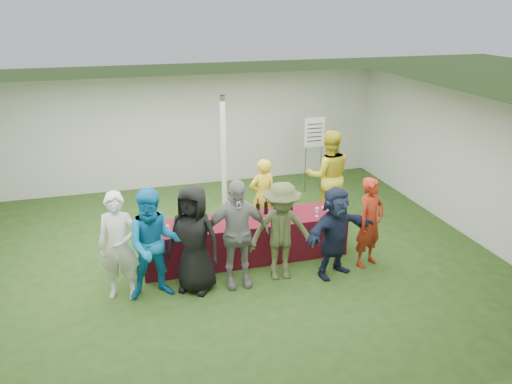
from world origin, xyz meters
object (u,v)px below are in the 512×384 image
object	(u,v)px
wine_list_sign	(314,138)
customer_5	(335,232)
serving_table	(245,239)
customer_4	(281,232)
customer_2	(194,239)
customer_6	(370,222)
customer_3	(236,234)
staff_pourer	(263,196)
customer_1	(155,244)
dump_bucket	(335,210)
staff_back	(328,176)
customer_0	(119,246)

from	to	relation	value
wine_list_sign	customer_5	bearing A→B (deg)	-106.85
serving_table	customer_4	xyz separation A→B (m)	(0.40, -0.81, 0.47)
customer_2	customer_6	bearing A→B (deg)	32.51
customer_2	customer_3	world-z (taller)	customer_3
customer_3	customer_6	bearing A→B (deg)	2.11
staff_pourer	customer_1	size ratio (longest dim) A/B	0.86
customer_1	customer_6	xyz separation A→B (m)	(3.62, 0.00, -0.09)
dump_bucket	customer_3	world-z (taller)	customer_3
customer_1	customer_3	xyz separation A→B (m)	(1.27, -0.01, 0.01)
staff_pourer	customer_1	world-z (taller)	customer_1
wine_list_sign	customer_4	world-z (taller)	wine_list_sign
customer_3	customer_6	xyz separation A→B (m)	(2.35, 0.02, -0.10)
customer_3	staff_back	bearing A→B (deg)	41.44
customer_0	customer_1	distance (m)	0.54
staff_pourer	customer_6	xyz separation A→B (m)	(1.39, -1.76, 0.04)
customer_0	customer_6	distance (m)	4.14
wine_list_sign	customer_3	xyz separation A→B (m)	(-2.79, -3.68, -0.41)
customer_2	wine_list_sign	bearing A→B (deg)	79.41
customer_3	customer_6	distance (m)	2.35
customer_6	customer_2	bearing A→B (deg)	154.66
serving_table	customer_0	xyz separation A→B (m)	(-2.15, -0.67, 0.49)
customer_2	customer_5	xyz separation A→B (m)	(2.31, -0.17, -0.10)
customer_2	customer_4	size ratio (longest dim) A/B	1.04
customer_2	customer_6	distance (m)	3.02
wine_list_sign	customer_2	bearing A→B (deg)	-133.56
dump_bucket	staff_back	bearing A→B (deg)	71.43
staff_back	customer_0	bearing A→B (deg)	36.53
customer_1	customer_3	bearing A→B (deg)	0.01
dump_bucket	staff_back	xyz separation A→B (m)	(0.48, 1.44, 0.12)
wine_list_sign	customer_6	bearing A→B (deg)	-96.93
customer_4	customer_6	world-z (taller)	customer_4
customer_1	customer_6	world-z (taller)	customer_1
customer_4	customer_5	bearing A→B (deg)	-2.42
serving_table	customer_2	world-z (taller)	customer_2
customer_4	customer_0	bearing A→B (deg)	-176.84
staff_back	customer_1	bearing A→B (deg)	41.09
staff_pourer	customer_2	bearing A→B (deg)	37.84
customer_0	customer_4	xyz separation A→B (m)	(2.54, -0.14, -0.02)
staff_pourer	customer_4	size ratio (longest dim) A/B	0.91
staff_back	customer_5	size ratio (longest dim) A/B	1.23
dump_bucket	customer_2	world-z (taller)	customer_2
serving_table	customer_4	world-z (taller)	customer_4
customer_3	customer_5	size ratio (longest dim) A/B	1.16
customer_6	customer_1	bearing A→B (deg)	155.20
customer_4	customer_3	bearing A→B (deg)	-173.45
dump_bucket	customer_4	xyz separation A→B (m)	(-1.22, -0.59, 0.00)
customer_2	staff_pourer	bearing A→B (deg)	79.82
customer_1	customer_2	xyz separation A→B (m)	(0.60, 0.03, -0.01)
customer_1	customer_6	size ratio (longest dim) A/B	1.11
staff_pourer	staff_back	distance (m)	1.52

